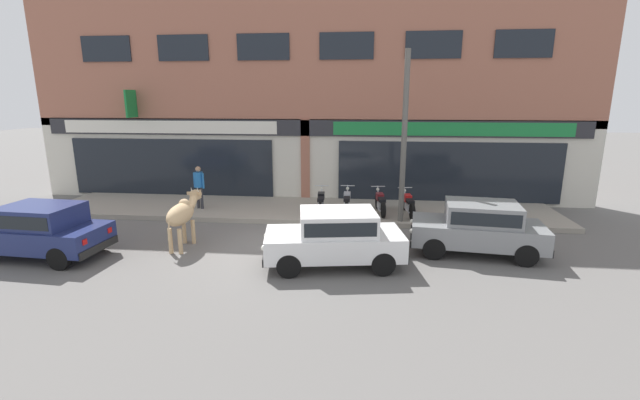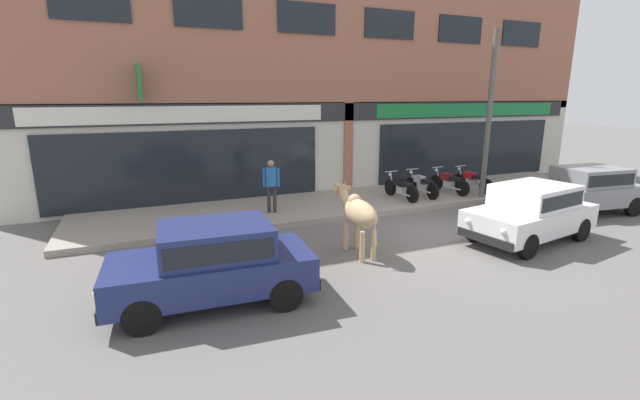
{
  "view_description": "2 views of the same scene",
  "coord_description": "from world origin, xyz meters",
  "px_view_note": "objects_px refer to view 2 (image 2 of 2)",
  "views": [
    {
      "loc": [
        2.45,
        -11.64,
        4.27
      ],
      "look_at": [
        1.1,
        1.0,
        1.2
      ],
      "focal_mm": 24.0,
      "sensor_mm": 36.0,
      "label": 1
    },
    {
      "loc": [
        -7.29,
        -8.72,
        3.64
      ],
      "look_at": [
        -3.14,
        1.0,
        1.05
      ],
      "focal_mm": 24.0,
      "sensor_mm": 36.0,
      "label": 2
    }
  ],
  "objects_px": {
    "car_3": "(213,260)",
    "motorcycle_2": "(449,182)",
    "car_0": "(531,210)",
    "motorcycle_1": "(422,185)",
    "motorcycle_3": "(472,181)",
    "motorcycle_0": "(401,188)",
    "car_1": "(587,188)",
    "cow": "(358,212)",
    "pedestrian": "(271,181)",
    "utility_pole": "(489,116)"
  },
  "relations": [
    {
      "from": "cow",
      "to": "car_1",
      "type": "bearing_deg",
      "value": 2.49
    },
    {
      "from": "motorcycle_2",
      "to": "utility_pole",
      "type": "distance_m",
      "value": 2.67
    },
    {
      "from": "car_3",
      "to": "motorcycle_0",
      "type": "distance_m",
      "value": 8.62
    },
    {
      "from": "car_3",
      "to": "motorcycle_2",
      "type": "bearing_deg",
      "value": 28.04
    },
    {
      "from": "cow",
      "to": "car_0",
      "type": "xyz_separation_m",
      "value": [
        4.48,
        -0.92,
        -0.19
      ]
    },
    {
      "from": "car_3",
      "to": "pedestrian",
      "type": "bearing_deg",
      "value": 62.48
    },
    {
      "from": "motorcycle_2",
      "to": "motorcycle_3",
      "type": "xyz_separation_m",
      "value": [
        0.98,
        -0.11,
        0.0
      ]
    },
    {
      "from": "car_3",
      "to": "motorcycle_0",
      "type": "height_order",
      "value": "car_3"
    },
    {
      "from": "car_0",
      "to": "motorcycle_1",
      "type": "xyz_separation_m",
      "value": [
        0.09,
        4.7,
        -0.26
      ]
    },
    {
      "from": "car_1",
      "to": "motorcycle_0",
      "type": "height_order",
      "value": "car_1"
    },
    {
      "from": "car_0",
      "to": "car_3",
      "type": "xyz_separation_m",
      "value": [
        -7.98,
        -0.25,
        0.0
      ]
    },
    {
      "from": "car_1",
      "to": "motorcycle_3",
      "type": "distance_m",
      "value": 3.68
    },
    {
      "from": "cow",
      "to": "car_1",
      "type": "height_order",
      "value": "cow"
    },
    {
      "from": "car_0",
      "to": "motorcycle_0",
      "type": "bearing_deg",
      "value": 100.47
    },
    {
      "from": "motorcycle_0",
      "to": "car_1",
      "type": "bearing_deg",
      "value": -34.97
    },
    {
      "from": "motorcycle_3",
      "to": "car_0",
      "type": "bearing_deg",
      "value": -116.41
    },
    {
      "from": "car_1",
      "to": "motorcycle_3",
      "type": "height_order",
      "value": "car_1"
    },
    {
      "from": "cow",
      "to": "car_0",
      "type": "distance_m",
      "value": 4.57
    },
    {
      "from": "motorcycle_1",
      "to": "pedestrian",
      "type": "distance_m",
      "value": 5.56
    },
    {
      "from": "car_3",
      "to": "motorcycle_3",
      "type": "bearing_deg",
      "value": 25.23
    },
    {
      "from": "car_0",
      "to": "motorcycle_2",
      "type": "relative_size",
      "value": 2.09
    },
    {
      "from": "motorcycle_0",
      "to": "motorcycle_1",
      "type": "height_order",
      "value": "same"
    },
    {
      "from": "motorcycle_3",
      "to": "utility_pole",
      "type": "relative_size",
      "value": 0.32
    },
    {
      "from": "car_0",
      "to": "utility_pole",
      "type": "height_order",
      "value": "utility_pole"
    },
    {
      "from": "motorcycle_1",
      "to": "motorcycle_3",
      "type": "height_order",
      "value": "same"
    },
    {
      "from": "motorcycle_0",
      "to": "motorcycle_1",
      "type": "distance_m",
      "value": 0.95
    },
    {
      "from": "cow",
      "to": "utility_pole",
      "type": "relative_size",
      "value": 0.39
    },
    {
      "from": "motorcycle_0",
      "to": "car_3",
      "type": "bearing_deg",
      "value": -145.88
    },
    {
      "from": "car_1",
      "to": "motorcycle_3",
      "type": "xyz_separation_m",
      "value": [
        -1.6,
        3.3,
        -0.26
      ]
    },
    {
      "from": "motorcycle_2",
      "to": "motorcycle_3",
      "type": "height_order",
      "value": "same"
    },
    {
      "from": "motorcycle_1",
      "to": "motorcycle_3",
      "type": "bearing_deg",
      "value": -3.09
    },
    {
      "from": "car_0",
      "to": "cow",
      "type": "bearing_deg",
      "value": 168.44
    },
    {
      "from": "car_1",
      "to": "motorcycle_1",
      "type": "bearing_deg",
      "value": 137.91
    },
    {
      "from": "car_0",
      "to": "motorcycle_1",
      "type": "relative_size",
      "value": 2.09
    },
    {
      "from": "car_3",
      "to": "motorcycle_1",
      "type": "height_order",
      "value": "car_3"
    },
    {
      "from": "car_1",
      "to": "cow",
      "type": "bearing_deg",
      "value": -177.51
    },
    {
      "from": "motorcycle_1",
      "to": "utility_pole",
      "type": "distance_m",
      "value": 3.19
    },
    {
      "from": "motorcycle_1",
      "to": "car_0",
      "type": "bearing_deg",
      "value": -91.11
    },
    {
      "from": "cow",
      "to": "car_3",
      "type": "relative_size",
      "value": 0.58
    },
    {
      "from": "motorcycle_2",
      "to": "motorcycle_3",
      "type": "relative_size",
      "value": 1.0
    },
    {
      "from": "car_1",
      "to": "motorcycle_2",
      "type": "bearing_deg",
      "value": 127.09
    },
    {
      "from": "car_0",
      "to": "pedestrian",
      "type": "height_order",
      "value": "pedestrian"
    },
    {
      "from": "car_0",
      "to": "motorcycle_2",
      "type": "xyz_separation_m",
      "value": [
        1.3,
        4.69,
        -0.26
      ]
    },
    {
      "from": "car_1",
      "to": "utility_pole",
      "type": "xyz_separation_m",
      "value": [
        -1.92,
        2.44,
        2.14
      ]
    },
    {
      "from": "cow",
      "to": "utility_pole",
      "type": "height_order",
      "value": "utility_pole"
    },
    {
      "from": "car_0",
      "to": "pedestrian",
      "type": "relative_size",
      "value": 2.36
    },
    {
      "from": "cow",
      "to": "motorcycle_0",
      "type": "xyz_separation_m",
      "value": [
        3.63,
        3.67,
        -0.45
      ]
    },
    {
      "from": "motorcycle_3",
      "to": "pedestrian",
      "type": "relative_size",
      "value": 1.13
    },
    {
      "from": "utility_pole",
      "to": "cow",
      "type": "bearing_deg",
      "value": -156.44
    },
    {
      "from": "motorcycle_2",
      "to": "utility_pole",
      "type": "xyz_separation_m",
      "value": [
        0.66,
        -0.97,
        2.39
      ]
    }
  ]
}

